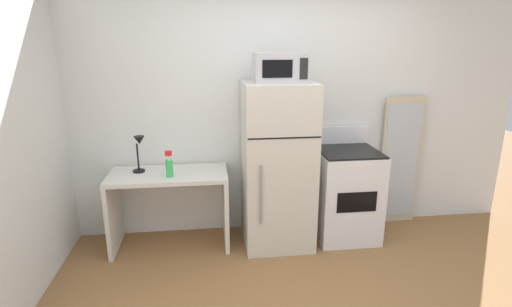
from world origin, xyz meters
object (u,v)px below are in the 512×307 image
desk_lamp (139,148)px  oven_range (346,193)px  leaning_mirror (400,161)px  microwave (280,68)px  spray_bottle (169,167)px  desk (170,195)px  refrigerator (278,166)px

desk_lamp → oven_range: bearing=-2.1°
leaning_mirror → microwave: bearing=-167.8°
oven_range → leaning_mirror: bearing=20.2°
desk_lamp → microwave: microwave is taller
leaning_mirror → spray_bottle: bearing=-171.8°
spray_bottle → desk: bearing=102.8°
desk → refrigerator: size_ratio=0.70×
spray_bottle → microwave: 1.34m
refrigerator → spray_bottle: bearing=-176.3°
spray_bottle → oven_range: 1.77m
microwave → oven_range: microwave is taller
refrigerator → leaning_mirror: size_ratio=1.14×
desk → oven_range: oven_range is taller
spray_bottle → refrigerator: size_ratio=0.16×
spray_bottle → oven_range: oven_range is taller
desk → leaning_mirror: leaning_mirror is taller
desk_lamp → microwave: 1.50m
leaning_mirror → oven_range: bearing=-159.8°
spray_bottle → refrigerator: (1.02, 0.07, -0.05)m
refrigerator → oven_range: (0.71, 0.03, -0.33)m
desk_lamp → oven_range: (2.01, -0.07, -0.52)m
desk → refrigerator: 1.08m
desk → spray_bottle: 0.35m
spray_bottle → desk_lamp: bearing=149.5°
desk_lamp → desk: bearing=-11.4°
oven_range → refrigerator: bearing=-177.9°
desk_lamp → refrigerator: 1.32m
spray_bottle → oven_range: bearing=3.0°
oven_range → desk: bearing=179.2°
desk → refrigerator: refrigerator is taller
desk → oven_range: bearing=-0.8°
refrigerator → desk: bearing=177.3°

